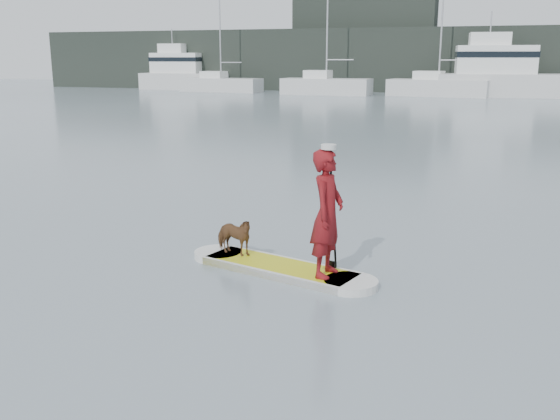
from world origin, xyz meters
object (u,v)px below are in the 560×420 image
(sailboat_b, at_px, (221,83))
(paddleboard, at_px, (280,268))
(sailboat_d, at_px, (437,86))
(motor_yacht_a, at_px, (502,73))
(sailboat_c, at_px, (326,85))
(dog, at_px, (234,236))
(paddler, at_px, (327,213))
(motor_yacht_b, at_px, (182,73))

(sailboat_b, bearing_deg, paddleboard, -60.51)
(sailboat_d, height_order, motor_yacht_a, sailboat_d)
(motor_yacht_a, bearing_deg, sailboat_c, 179.94)
(paddleboard, relative_size, motor_yacht_a, 0.27)
(paddleboard, distance_m, sailboat_d, 47.27)
(dog, distance_m, sailboat_c, 47.43)
(paddleboard, xyz_separation_m, paddler, (0.80, -0.22, 1.00))
(dog, xyz_separation_m, motor_yacht_b, (-27.05, 50.86, 1.29))
(sailboat_c, xyz_separation_m, sailboat_d, (9.73, 0.71, 0.05))
(dog, height_order, sailboat_d, sailboat_d)
(sailboat_c, bearing_deg, dog, -74.88)
(sailboat_b, relative_size, motor_yacht_a, 0.99)
(dog, xyz_separation_m, motor_yacht_a, (4.54, 48.08, 1.53))
(sailboat_b, distance_m, motor_yacht_b, 6.56)
(sailboat_c, height_order, sailboat_d, sailboat_d)
(paddleboard, relative_size, sailboat_c, 0.28)
(dog, relative_size, sailboat_b, 0.06)
(dog, xyz_separation_m, sailboat_c, (-10.39, 46.28, 0.41))
(paddler, height_order, motor_yacht_a, motor_yacht_a)
(paddleboard, relative_size, motor_yacht_b, 0.34)
(sailboat_c, relative_size, motor_yacht_b, 1.21)
(sailboat_c, bearing_deg, paddler, -73.05)
(motor_yacht_a, relative_size, motor_yacht_b, 1.27)
(paddleboard, bearing_deg, paddler, 0.00)
(motor_yacht_a, bearing_deg, paddler, -100.31)
(sailboat_d, bearing_deg, sailboat_b, -173.63)
(paddleboard, height_order, motor_yacht_b, motor_yacht_b)
(motor_yacht_a, distance_m, motor_yacht_b, 31.71)
(paddler, relative_size, sailboat_d, 0.15)
(motor_yacht_a, xyz_separation_m, motor_yacht_b, (-31.59, 2.78, -0.24))
(paddler, xyz_separation_m, sailboat_b, (-23.00, 48.25, -0.24))
(sailboat_c, bearing_deg, sailboat_b, 174.60)
(paddler, distance_m, sailboat_d, 47.51)
(dog, relative_size, sailboat_c, 0.07)
(sailboat_c, bearing_deg, motor_yacht_a, 9.35)
(dog, height_order, motor_yacht_b, motor_yacht_b)
(sailboat_d, xyz_separation_m, motor_yacht_b, (-26.38, 3.87, 0.82))
(motor_yacht_b, bearing_deg, paddler, -65.01)
(paddleboard, height_order, motor_yacht_a, motor_yacht_a)
(paddler, distance_m, motor_yacht_b, 58.83)
(sailboat_b, bearing_deg, sailboat_d, 2.48)
(paddler, height_order, dog, paddler)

